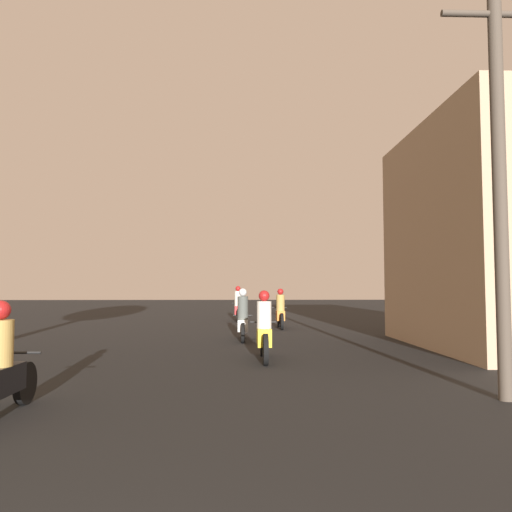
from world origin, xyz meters
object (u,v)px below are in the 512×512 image
object	(u,v)px
motorcycle_black	(1,370)
motorcycle_yellow	(264,332)
motorcycle_white	(243,320)
motorcycle_red	(238,307)
utility_pole_near	(499,175)
motorcycle_orange	(280,312)

from	to	relation	value
motorcycle_black	motorcycle_yellow	distance (m)	5.84
motorcycle_black	motorcycle_yellow	world-z (taller)	motorcycle_yellow
motorcycle_yellow	motorcycle_white	distance (m)	4.12
motorcycle_white	motorcycle_red	bearing A→B (deg)	97.88
motorcycle_black	motorcycle_red	distance (m)	17.36
utility_pole_near	motorcycle_orange	bearing A→B (deg)	100.19
motorcycle_black	utility_pole_near	size ratio (longest dim) A/B	0.32
utility_pole_near	motorcycle_white	bearing A→B (deg)	114.70
motorcycle_black	motorcycle_red	bearing A→B (deg)	78.42
motorcycle_yellow	utility_pole_near	world-z (taller)	utility_pole_near
motorcycle_yellow	utility_pole_near	distance (m)	5.75
motorcycle_white	motorcycle_orange	distance (m)	4.50
motorcycle_black	motorcycle_white	world-z (taller)	motorcycle_white
motorcycle_black	motorcycle_white	size ratio (longest dim) A/B	1.00
motorcycle_yellow	motorcycle_red	distance (m)	12.46
motorcycle_black	motorcycle_red	xyz separation A→B (m)	(2.89, 17.12, 0.07)
motorcycle_yellow	motorcycle_orange	size ratio (longest dim) A/B	1.00
motorcycle_white	utility_pole_near	bearing A→B (deg)	-58.57
motorcycle_yellow	motorcycle_white	bearing A→B (deg)	90.61
motorcycle_orange	motorcycle_white	bearing A→B (deg)	-105.13
motorcycle_yellow	motorcycle_red	bearing A→B (deg)	87.28
motorcycle_orange	motorcycle_red	distance (m)	4.42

